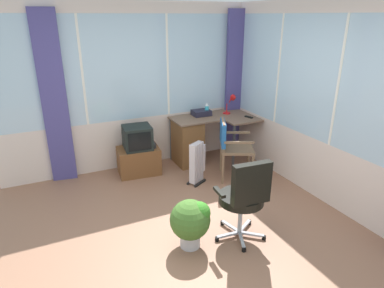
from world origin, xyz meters
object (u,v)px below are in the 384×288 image
desk_lamp (232,101)px  tv_on_stand (138,153)px  wooden_armchair (229,141)px  space_heater (198,162)px  desk (191,139)px  spray_bottle (207,109)px  tv_remote (249,117)px  potted_plant (191,220)px  office_chair (245,194)px  paper_tray (201,113)px

desk_lamp → tv_on_stand: size_ratio=0.44×
wooden_armchair → space_heater: 0.58m
desk → desk_lamp: desk_lamp is taller
spray_bottle → space_heater: size_ratio=0.34×
tv_remote → spray_bottle: size_ratio=0.69×
wooden_armchair → potted_plant: size_ratio=1.67×
space_heater → potted_plant: 1.52m
wooden_armchair → potted_plant: bearing=-133.9°
potted_plant → office_chair: bearing=-14.2°
tv_remote → office_chair: (-1.29, -1.85, -0.21)m
desk → tv_on_stand: size_ratio=1.72×
space_heater → desk: bearing=72.2°
paper_tray → office_chair: bearing=-105.5°
desk → tv_remote: (0.90, -0.34, 0.37)m
desk_lamp → space_heater: bearing=-145.3°
desk_lamp → potted_plant: size_ratio=0.63×
spray_bottle → tv_on_stand: size_ratio=0.28×
desk_lamp → wooden_armchair: size_ratio=0.38×
desk_lamp → wooden_armchair: 0.97m
desk → office_chair: (-0.39, -2.19, 0.15)m
desk_lamp → tv_remote: 0.40m
wooden_armchair → tv_on_stand: bearing=148.6°
desk → tv_remote: tv_remote is taller
desk → potted_plant: 2.26m
desk → tv_on_stand: bearing=-178.6°
paper_tray → spray_bottle: bearing=-13.4°
desk_lamp → paper_tray: (-0.52, 0.14, -0.18)m
spray_bottle → tv_on_stand: 1.38m
paper_tray → office_chair: size_ratio=0.30×
office_chair → space_heater: 1.50m
wooden_armchair → space_heater: (-0.51, 0.04, -0.27)m
paper_tray → office_chair: (-0.64, -2.31, -0.25)m
desk → space_heater: 0.76m
paper_tray → potted_plant: bearing=-119.2°
desk → spray_bottle: bearing=15.3°
spray_bottle → potted_plant: spray_bottle is taller
desk → tv_remote: 1.03m
office_chair → tv_on_stand: size_ratio=1.26×
wooden_armchair → office_chair: size_ratio=0.93×
tv_on_stand → wooden_armchair: bearing=-31.4°
office_chair → tv_on_stand: 2.24m
desk → spray_bottle: spray_bottle is taller
spray_bottle → potted_plant: size_ratio=0.39×
office_chair → desk_lamp: bearing=61.8°
desk_lamp → potted_plant: desk_lamp is taller
spray_bottle → tv_on_stand: spray_bottle is taller
spray_bottle → tv_on_stand: bearing=-174.8°
tv_remote → paper_tray: size_ratio=0.50×
spray_bottle → potted_plant: bearing=-121.3°
desk → space_heater: desk is taller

